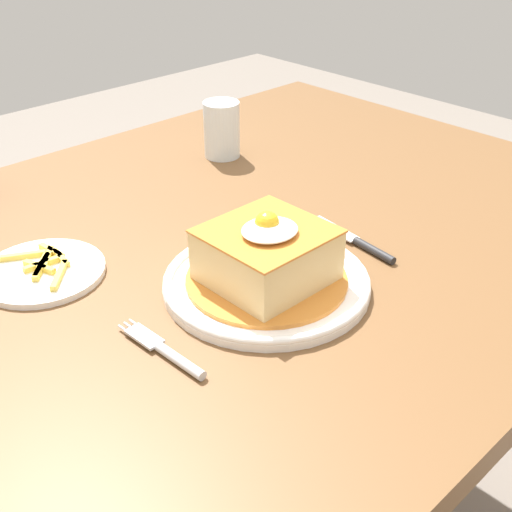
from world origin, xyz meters
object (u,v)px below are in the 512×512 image
(drinking_glass, at_px, (222,133))
(fork, at_px, (168,353))
(main_plate, at_px, (266,282))
(knife, at_px, (362,244))
(side_plate_fries, at_px, (43,271))

(drinking_glass, bearing_deg, fork, -137.19)
(main_plate, relative_size, drinking_glass, 2.61)
(knife, xyz_separation_m, drinking_glass, (0.09, 0.41, 0.04))
(fork, distance_m, drinking_glass, 0.60)
(knife, xyz_separation_m, side_plate_fries, (-0.37, 0.26, -0.00))
(knife, relative_size, drinking_glass, 1.58)
(fork, bearing_deg, main_plate, 7.75)
(fork, relative_size, drinking_glass, 1.35)
(main_plate, height_order, side_plate_fries, main_plate)
(main_plate, xyz_separation_m, side_plate_fries, (-0.20, 0.24, -0.00))
(main_plate, height_order, drinking_glass, drinking_glass)
(main_plate, height_order, knife, main_plate)
(fork, bearing_deg, side_plate_fries, 93.63)
(drinking_glass, bearing_deg, side_plate_fries, -161.98)
(side_plate_fries, bearing_deg, fork, -86.37)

